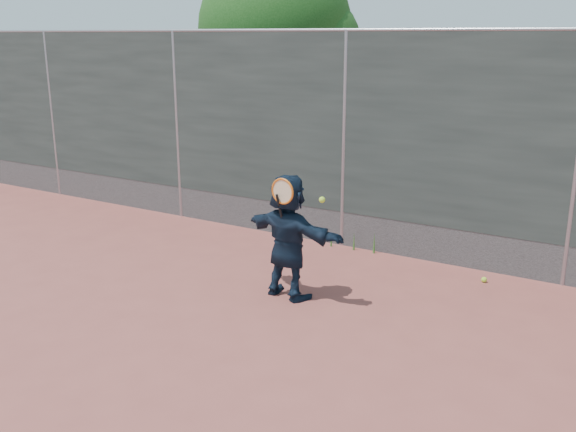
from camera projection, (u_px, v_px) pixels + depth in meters
The scene contains 7 objects.
ground at pixel (186, 339), 6.43m from camera, with size 80.00×80.00×0.00m, color #9E4C42.
player at pixel (288, 236), 7.30m from camera, with size 1.35×0.43×1.46m, color #132235.
ball_ground at pixel (484, 280), 7.90m from camera, with size 0.07×0.07×0.07m, color #B7EA34.
fence at pixel (344, 136), 8.88m from camera, with size 20.00×0.06×3.03m.
swing_action at pixel (286, 194), 6.94m from camera, with size 0.62×0.16×0.51m.
tree_left at pixel (283, 35), 12.44m from camera, with size 3.15×3.00×4.53m.
weed_clump at pixel (357, 241), 9.04m from camera, with size 0.68×0.07×0.30m.
Camera 1 is at (3.88, -4.49, 2.95)m, focal length 40.00 mm.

